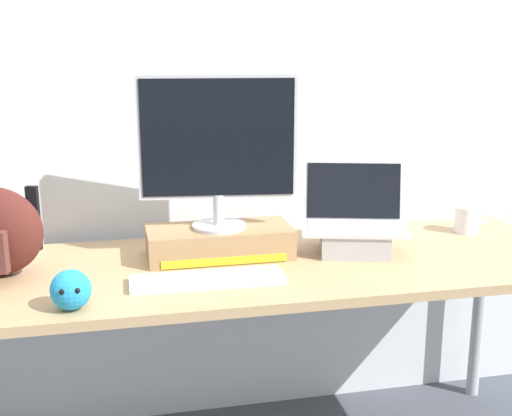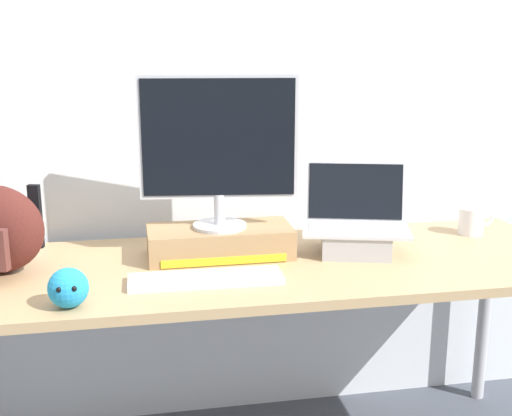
{
  "view_description": "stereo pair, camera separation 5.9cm",
  "coord_description": "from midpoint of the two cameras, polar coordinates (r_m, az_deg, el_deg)",
  "views": [
    {
      "loc": [
        -0.44,
        -2.01,
        1.45
      ],
      "look_at": [
        0.0,
        0.0,
        0.92
      ],
      "focal_mm": 47.91,
      "sensor_mm": 36.0,
      "label": 1
    },
    {
      "loc": [
        -0.38,
        -2.02,
        1.45
      ],
      "look_at": [
        0.0,
        0.0,
        0.92
      ],
      "focal_mm": 47.91,
      "sensor_mm": 36.0,
      "label": 2
    }
  ],
  "objects": [
    {
      "name": "back_wall",
      "position": [
        2.5,
        -2.93,
        11.02
      ],
      "size": [
        7.0,
        0.1,
        2.6
      ],
      "primitive_type": "cube",
      "color": "silver",
      "rests_on": "ground"
    },
    {
      "name": "desk",
      "position": [
        2.2,
        -0.77,
        -6.25
      ],
      "size": [
        2.08,
        0.69,
        0.74
      ],
      "color": "tan",
      "rests_on": "ground"
    },
    {
      "name": "toner_box_yellow",
      "position": [
        2.23,
        -3.85,
        -2.85
      ],
      "size": [
        0.47,
        0.21,
        0.1
      ],
      "color": "#9E7A51",
      "rests_on": "desk"
    },
    {
      "name": "desktop_monitor",
      "position": [
        2.16,
        -3.99,
        5.15
      ],
      "size": [
        0.5,
        0.17,
        0.49
      ],
      "rotation": [
        0.0,
        0.0,
        -0.13
      ],
      "color": "silver",
      "rests_on": "toner_box_yellow"
    },
    {
      "name": "open_laptop",
      "position": [
        2.29,
        7.46,
        -2.02
      ],
      "size": [
        0.39,
        0.3,
        0.29
      ],
      "rotation": [
        0.0,
        0.0,
        -0.27
      ],
      "color": "#ADADB2",
      "rests_on": "desk"
    },
    {
      "name": "external_keyboard",
      "position": [
        2.01,
        -4.92,
        -5.93
      ],
      "size": [
        0.45,
        0.13,
        0.02
      ],
      "rotation": [
        0.0,
        0.0,
        -0.02
      ],
      "color": "white",
      "rests_on": "desk"
    },
    {
      "name": "coffee_mug",
      "position": [
        2.59,
        16.62,
        -0.91
      ],
      "size": [
        0.13,
        0.09,
        0.1
      ],
      "color": "silver",
      "rests_on": "desk"
    },
    {
      "name": "plush_toy",
      "position": [
        1.88,
        -16.09,
        -6.59
      ],
      "size": [
        0.11,
        0.11,
        0.11
      ],
      "color": "#2393CC",
      "rests_on": "desk"
    }
  ]
}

